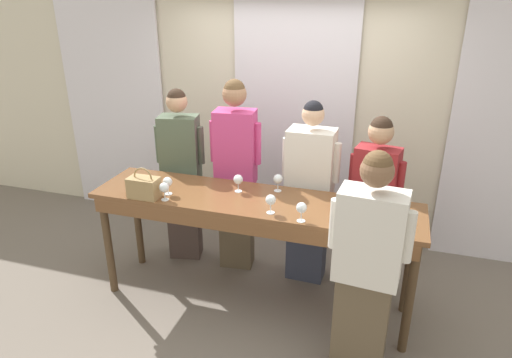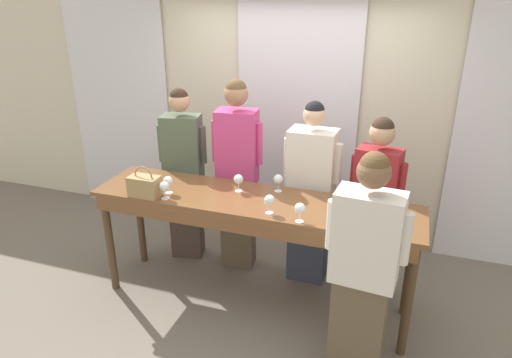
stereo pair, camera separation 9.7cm
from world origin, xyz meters
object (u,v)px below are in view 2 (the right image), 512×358
at_px(wine_glass_front_right, 238,180).
at_px(guest_olive_jacket, 184,174).
at_px(wine_bottle, 370,216).
at_px(wine_glass_center_mid, 164,187).
at_px(wine_glass_front_left, 168,181).
at_px(wine_glass_front_mid, 270,201).
at_px(guest_striped_shirt, 374,204).
at_px(wine_glass_center_right, 278,180).
at_px(host_pouring, 363,271).
at_px(tasting_bar, 252,214).
at_px(guest_pink_top, 238,174).
at_px(wine_glass_center_left, 300,209).
at_px(guest_cream_sweater, 310,194).
at_px(handbag, 144,186).

height_order(wine_glass_front_right, guest_olive_jacket, guest_olive_jacket).
xyz_separation_m(wine_bottle, wine_glass_center_mid, (-1.65, -0.01, -0.01)).
xyz_separation_m(wine_glass_front_left, wine_glass_center_mid, (0.03, -0.11, 0.00)).
relative_size(wine_glass_center_mid, guest_olive_jacket, 0.09).
distance_m(wine_glass_front_mid, wine_glass_front_right, 0.48).
bearing_deg(wine_glass_front_left, guest_striped_shirt, 21.40).
distance_m(wine_glass_center_right, guest_striped_shirt, 0.89).
xyz_separation_m(wine_glass_front_right, host_pouring, (1.14, -0.66, -0.24)).
relative_size(tasting_bar, guest_pink_top, 1.45).
xyz_separation_m(wine_glass_center_left, guest_striped_shirt, (0.49, 0.80, -0.25)).
distance_m(wine_glass_front_right, host_pouring, 1.34).
bearing_deg(guest_olive_jacket, wine_glass_center_right, -16.37).
bearing_deg(wine_glass_center_right, guest_cream_sweater, 55.11).
xyz_separation_m(wine_glass_front_mid, guest_cream_sweater, (0.17, 0.73, -0.24)).
xyz_separation_m(handbag, wine_glass_front_mid, (1.08, 0.04, 0.01)).
bearing_deg(handbag, wine_bottle, 0.51).
xyz_separation_m(tasting_bar, wine_glass_center_left, (0.46, -0.24, 0.23)).
xyz_separation_m(wine_glass_center_left, host_pouring, (0.51, -0.29, -0.24)).
xyz_separation_m(wine_glass_front_left, wine_glass_front_mid, (0.92, -0.08, -0.00)).
bearing_deg(wine_glass_front_left, host_pouring, -14.44).
xyz_separation_m(wine_glass_center_right, guest_pink_top, (-0.49, 0.31, -0.14)).
distance_m(wine_glass_front_mid, wine_glass_center_mid, 0.89).
height_order(tasting_bar, host_pouring, host_pouring).
xyz_separation_m(handbag, guest_striped_shirt, (1.82, 0.77, -0.23)).
bearing_deg(wine_glass_front_left, wine_glass_front_mid, -5.10).
bearing_deg(wine_glass_center_left, wine_glass_front_left, 172.93).
relative_size(handbag, wine_glass_front_left, 1.73).
bearing_deg(tasting_bar, host_pouring, -28.68).
bearing_deg(wine_glass_front_mid, tasting_bar, 138.67).
bearing_deg(guest_cream_sweater, guest_striped_shirt, 0.00).
xyz_separation_m(wine_glass_front_left, guest_striped_shirt, (1.66, 0.65, -0.25)).
bearing_deg(wine_glass_front_mid, guest_striped_shirt, 44.74).
distance_m(wine_glass_center_left, guest_cream_sweater, 0.84).
height_order(wine_glass_front_right, guest_cream_sweater, guest_cream_sweater).
height_order(handbag, wine_glass_center_left, handbag).
bearing_deg(wine_glass_center_left, wine_glass_center_right, 122.50).
xyz_separation_m(wine_bottle, host_pouring, (0.01, -0.33, -0.25)).
distance_m(wine_glass_front_right, guest_striped_shirt, 1.22).
relative_size(wine_bottle, wine_glass_front_mid, 2.03).
bearing_deg(wine_glass_front_left, guest_olive_jacket, 107.12).
bearing_deg(tasting_bar, wine_bottle, -11.70).
height_order(wine_glass_center_left, wine_glass_center_mid, same).
relative_size(tasting_bar, wine_glass_front_right, 18.00).
distance_m(wine_bottle, guest_olive_jacket, 2.03).
distance_m(wine_glass_front_right, guest_cream_sweater, 0.73).
height_order(wine_glass_front_right, guest_striped_shirt, guest_striped_shirt).
bearing_deg(guest_olive_jacket, guest_cream_sweater, 0.00).
relative_size(wine_glass_front_left, wine_glass_center_right, 1.00).
height_order(guest_cream_sweater, guest_striped_shirt, guest_cream_sweater).
bearing_deg(wine_glass_center_right, guest_olive_jacket, 163.63).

